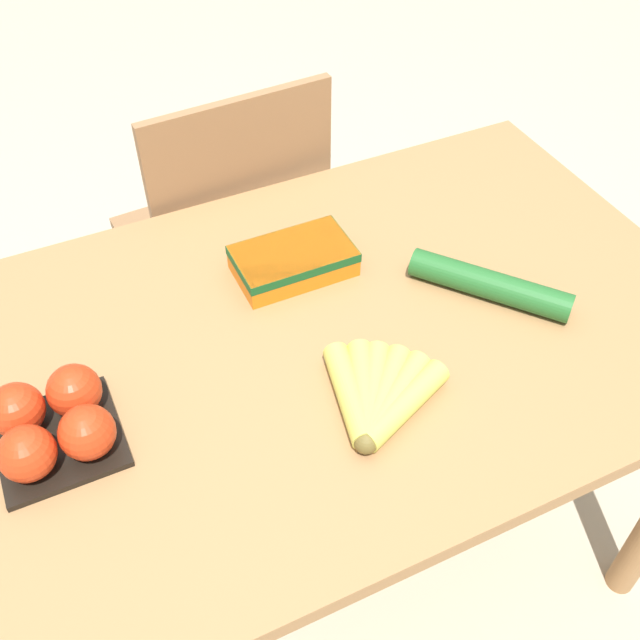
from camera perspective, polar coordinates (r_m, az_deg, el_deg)
name	(u,v)px	position (r m, az deg, el deg)	size (l,w,h in m)	color
ground_plane	(320,557)	(1.81, 0.00, -17.60)	(12.00, 12.00, 0.00)	#B7A88E
dining_table	(320,378)	(1.27, 0.00, -4.42)	(1.29, 0.80, 0.76)	#9E7044
chair	(230,248)	(1.76, -6.91, 5.51)	(0.44, 0.42, 0.93)	#8E6642
banana_bunch	(377,398)	(1.08, 4.37, -5.91)	(0.18, 0.19, 0.04)	brown
tomato_pack	(53,424)	(1.08, -19.71, -7.44)	(0.17, 0.17, 0.09)	black
carrot_bag	(293,259)	(1.27, -2.04, 4.67)	(0.20, 0.12, 0.05)	orange
cucumber_near	(490,285)	(1.26, 12.80, 2.65)	(0.21, 0.24, 0.05)	#236028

